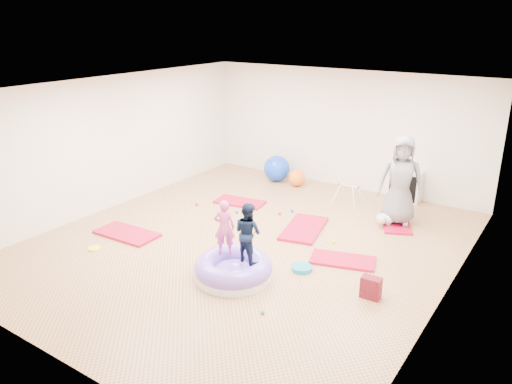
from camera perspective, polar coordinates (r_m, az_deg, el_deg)
The scene contains 19 objects.
room at distance 8.73m, azimuth -1.10°, elevation 2.55°, with size 7.01×8.01×2.81m.
gym_mat_front_left at distance 9.85m, azimuth -14.53°, elevation -4.62°, with size 1.24×0.62×0.05m, color #B80626.
gym_mat_mid_left at distance 11.13m, azimuth -1.87°, elevation -1.16°, with size 1.09×0.54×0.05m, color #B80626.
gym_mat_center_back at distance 9.80m, azimuth 5.51°, elevation -4.16°, with size 1.33×0.67×0.06m, color #B80626.
gym_mat_right at distance 8.68m, azimuth 9.89°, elevation -7.68°, with size 1.08×0.54×0.05m, color #B80626.
gym_mat_rear_right at distance 10.39m, azimuth 15.71°, elevation -3.47°, with size 1.06×0.53×0.04m, color #B80626.
inflatable_cushion at distance 8.00m, azimuth -2.60°, elevation -8.82°, with size 1.24×1.24×0.39m.
child_pink at distance 7.94m, azimuth -3.64°, elevation -3.71°, with size 0.33×0.22×0.92m, color #CA4482.
child_navy at distance 7.69m, azimuth -0.95°, elevation -4.31°, with size 0.47×0.36×0.96m, color black.
adult_caregiver at distance 10.09m, azimuth 16.20°, elevation 1.29°, with size 0.86×0.56×1.76m, color slate.
infant at distance 10.20m, azimuth 14.42°, elevation -3.00°, with size 0.36×0.36×0.21m.
ball_pit_balls at distance 9.79m, azimuth 1.57°, elevation -4.08°, with size 3.59×3.64×0.06m.
exercise_ball_blue at distance 12.56m, azimuth 2.39°, elevation 2.72°, with size 0.65×0.65×0.65m, color blue.
exercise_ball_orange at distance 12.24m, azimuth 4.69°, elevation 1.64°, with size 0.42×0.42×0.42m, color orange.
infant_play_gym at distance 11.11m, azimuth 10.50°, elevation 0.03°, with size 0.60×0.57×0.46m.
cube_shelf at distance 11.65m, azimuth 16.63°, elevation 0.67°, with size 0.70×0.35×0.70m.
balance_disc at distance 8.30m, azimuth 5.24°, elevation -8.66°, with size 0.34×0.34×0.08m, color teal.
backpack at distance 7.66m, azimuth 13.00°, elevation -10.61°, with size 0.29×0.18×0.33m, color maroon.
yellow_toy at distance 9.42m, azimuth -17.97°, elevation -6.16°, with size 0.22×0.22×0.03m, color #FAF619.
Camera 1 is at (4.80, -6.84, 3.94)m, focal length 35.00 mm.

